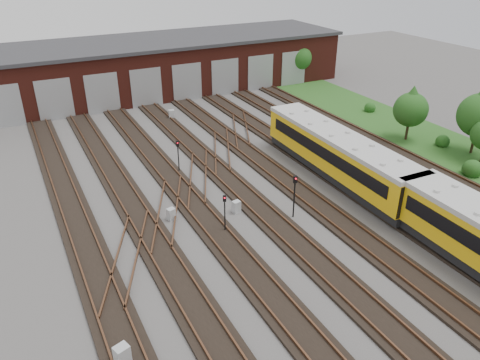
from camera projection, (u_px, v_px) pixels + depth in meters
name	position (u px, v px, depth m)	size (l,w,h in m)	color
ground	(348.00, 258.00, 28.48)	(120.00, 120.00, 0.00)	#423F3D
track_network	(340.00, 252.00, 28.83)	(30.40, 70.00, 0.33)	black
maintenance_shed	(147.00, 66.00, 58.65)	(51.00, 12.50, 6.35)	#551D15
grass_verge	(440.00, 145.00, 44.11)	(8.00, 55.00, 0.05)	#1D4818
signal_mast_0	(225.00, 209.00, 30.21)	(0.25, 0.24, 2.75)	black
signal_mast_1	(295.00, 191.00, 31.77)	(0.28, 0.26, 3.19)	black
signal_mast_2	(178.00, 152.00, 38.16)	(0.25, 0.24, 2.81)	black
signal_mast_3	(302.00, 126.00, 42.40)	(0.30, 0.28, 3.45)	black
relay_cabinet_0	(122.00, 356.00, 21.07)	(0.65, 0.54, 1.08)	#AFB2B5
relay_cabinet_1	(171.00, 214.00, 32.16)	(0.53, 0.44, 0.88)	#AFB2B5
relay_cabinet_2	(236.00, 207.00, 33.03)	(0.54, 0.45, 0.90)	#AFB2B5
relay_cabinet_3	(171.00, 114.00, 50.45)	(0.60, 0.50, 1.00)	#AFB2B5
relay_cabinet_4	(337.00, 138.00, 44.40)	(0.62, 0.51, 1.03)	#AFB2B5
tree_0	(299.00, 54.00, 62.43)	(3.45, 3.45, 5.71)	black
tree_1	(411.00, 106.00, 43.81)	(3.23, 3.23, 5.36)	black
bush_0	(473.00, 167.00, 38.12)	(1.59, 1.59, 1.59)	#194313
bush_1	(443.00, 140.00, 43.68)	(1.28, 1.28, 1.28)	#194313
bush_2	(370.00, 106.00, 52.54)	(1.25, 1.25, 1.25)	#194313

